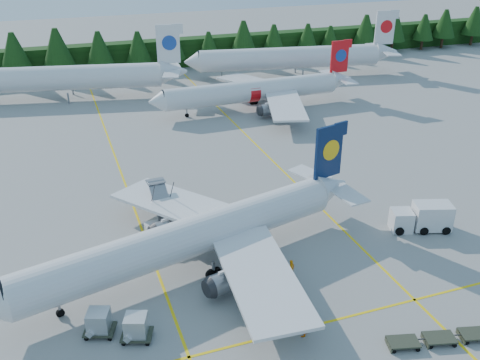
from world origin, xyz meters
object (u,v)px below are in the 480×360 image
object	(u,v)px
airstairs	(168,224)
service_truck	(421,217)
airliner_navy	(180,241)
airliner_red	(249,92)

from	to	relation	value
airstairs	service_truck	distance (m)	26.54
airliner_navy	airstairs	distance (m)	7.71
airliner_navy	airstairs	bearing A→B (deg)	72.69
airstairs	airliner_navy	bearing A→B (deg)	-96.04
airliner_navy	service_truck	xyz separation A→B (m)	(25.52, -1.10, -1.77)
airliner_navy	service_truck	distance (m)	25.61
airliner_navy	airstairs	world-z (taller)	airliner_navy
airliner_red	airstairs	distance (m)	41.55
airstairs	service_truck	xyz separation A→B (m)	(25.15, -8.45, 0.55)
airliner_navy	airliner_red	world-z (taller)	airliner_navy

